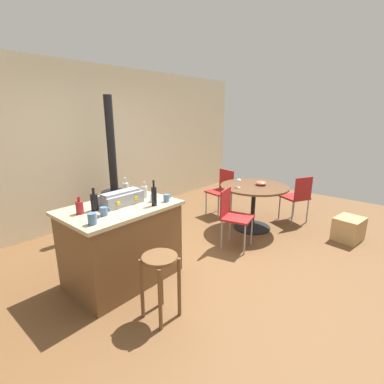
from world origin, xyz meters
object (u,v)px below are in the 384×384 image
(bottle_1, at_px, (80,207))
(cup_1, at_px, (104,211))
(folding_chair_left, at_px, (222,189))
(cup_2, at_px, (134,191))
(serving_bowl, at_px, (261,183))
(toolbox, at_px, (121,198))
(bottle_0, at_px, (126,189))
(cardboard_box, at_px, (349,229))
(bottle_2, at_px, (154,196))
(wood_stove, at_px, (115,198))
(cup_3, at_px, (92,219))
(bottle_4, at_px, (145,192))
(kitchen_island, at_px, (122,243))
(wine_glass, at_px, (239,181))
(cup_0, at_px, (167,198))
(cup_4, at_px, (154,197))
(wooden_stool, at_px, (160,273))
(dining_table, at_px, (254,196))
(bottle_3, at_px, (94,202))
(folding_chair_near, at_px, (233,214))
(folding_chair_far, at_px, (297,196))

(bottle_1, relative_size, cup_1, 1.65)
(folding_chair_left, relative_size, cup_2, 7.40)
(serving_bowl, bearing_deg, toolbox, 168.60)
(bottle_0, relative_size, cardboard_box, 0.56)
(bottle_2, bearing_deg, wood_stove, 70.10)
(cup_3, distance_m, serving_bowl, 2.94)
(bottle_4, bearing_deg, kitchen_island, -174.68)
(wine_glass, bearing_deg, serving_bowl, -29.11)
(wood_stove, distance_m, wine_glass, 2.08)
(bottle_1, distance_m, cup_0, 0.94)
(toolbox, distance_m, cup_2, 0.42)
(kitchen_island, bearing_deg, cup_4, -23.44)
(wooden_stool, bearing_deg, cardboard_box, -16.92)
(cup_3, xyz_separation_m, cardboard_box, (3.38, -1.49, -0.78))
(cup_1, bearing_deg, cup_0, -11.37)
(cup_1, relative_size, cup_3, 0.94)
(dining_table, bearing_deg, cardboard_box, -67.64)
(bottle_1, xyz_separation_m, wine_glass, (2.50, -0.35, -0.12))
(wine_glass, bearing_deg, bottle_1, 171.95)
(bottle_0, bearing_deg, cup_2, 5.36)
(wood_stove, distance_m, cup_1, 1.96)
(cup_0, height_order, cardboard_box, cup_0)
(cardboard_box, bearing_deg, bottle_3, 150.03)
(cup_1, relative_size, wine_glass, 0.77)
(wood_stove, relative_size, bottle_3, 8.84)
(dining_table, xyz_separation_m, cup_3, (-2.83, 0.14, 0.38))
(wooden_stool, bearing_deg, cup_1, 99.29)
(kitchen_island, xyz_separation_m, bottle_2, (0.26, -0.28, 0.56))
(wood_stove, distance_m, cup_0, 1.78)
(wood_stove, xyz_separation_m, bottle_2, (-0.61, -1.67, 0.50))
(folding_chair_near, height_order, bottle_4, bottle_4)
(folding_chair_far, distance_m, serving_bowl, 0.81)
(kitchen_island, xyz_separation_m, cup_1, (-0.28, -0.13, 0.49))
(cup_0, bearing_deg, wooden_stool, -139.25)
(folding_chair_near, relative_size, serving_bowl, 4.76)
(wooden_stool, height_order, wood_stove, wood_stove)
(bottle_4, relative_size, cup_0, 1.84)
(wooden_stool, bearing_deg, bottle_0, 67.72)
(folding_chair_left, relative_size, bottle_3, 3.50)
(folding_chair_far, distance_m, cup_0, 2.74)
(dining_table, distance_m, wine_glass, 0.41)
(kitchen_island, relative_size, bottle_2, 4.27)
(bottle_0, bearing_deg, cup_0, -69.91)
(wooden_stool, xyz_separation_m, cup_0, (0.62, 0.53, 0.48))
(folding_chair_near, relative_size, cup_0, 8.07)
(serving_bowl, bearing_deg, wood_stove, 130.46)
(bottle_1, distance_m, cup_3, 0.36)
(bottle_0, distance_m, cup_3, 0.89)
(bottle_3, xyz_separation_m, cup_4, (0.62, -0.23, -0.05))
(toolbox, relative_size, cardboard_box, 1.09)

